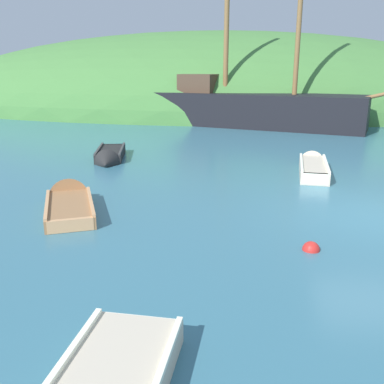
{
  "coord_description": "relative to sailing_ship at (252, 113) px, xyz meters",
  "views": [
    {
      "loc": [
        -3.1,
        -10.61,
        3.63
      ],
      "look_at": [
        -4.69,
        0.74,
        0.23
      ],
      "focal_mm": 40.2,
      "sensor_mm": 36.0,
      "label": 1
    }
  ],
  "objects": [
    {
      "name": "sailing_ship",
      "position": [
        0.0,
        0.0,
        0.0
      ],
      "size": [
        15.45,
        6.74,
        12.36
      ],
      "rotation": [
        0.0,
        0.0,
        -0.28
      ],
      "color": "black",
      "rests_on": "ground"
    },
    {
      "name": "rowboat_outer_right",
      "position": [
        2.2,
        -11.53,
        -0.64
      ],
      "size": [
        1.19,
        3.68,
        0.86
      ],
      "rotation": [
        0.0,
        0.0,
        1.48
      ],
      "color": "beige",
      "rests_on": "ground"
    },
    {
      "name": "buoy_red",
      "position": [
        1.31,
        -18.43,
        -0.78
      ],
      "size": [
        0.36,
        0.36,
        0.36
      ],
      "primitive_type": "sphere",
      "color": "red",
      "rests_on": "ground"
    },
    {
      "name": "ground_plane",
      "position": [
        3.12,
        -16.16,
        -0.78
      ],
      "size": [
        120.0,
        120.0,
        0.0
      ],
      "primitive_type": "plane",
      "color": "teal"
    },
    {
      "name": "rowboat_portside",
      "position": [
        -4.67,
        -16.58,
        -0.69
      ],
      "size": [
        2.28,
        3.27,
        1.08
      ],
      "rotation": [
        0.0,
        0.0,
        1.99
      ],
      "color": "#9E7047",
      "rests_on": "ground"
    },
    {
      "name": "rowboat_center",
      "position": [
        -5.53,
        -10.7,
        -0.66
      ],
      "size": [
        1.64,
        3.32,
        0.96
      ],
      "rotation": [
        0.0,
        0.0,
        4.93
      ],
      "color": "black",
      "rests_on": "ground"
    },
    {
      "name": "shore_hill",
      "position": [
        -3.67,
        12.87,
        -0.78
      ],
      "size": [
        53.47,
        27.01,
        12.89
      ],
      "primitive_type": "ellipsoid",
      "color": "#477F3D",
      "rests_on": "ground"
    }
  ]
}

